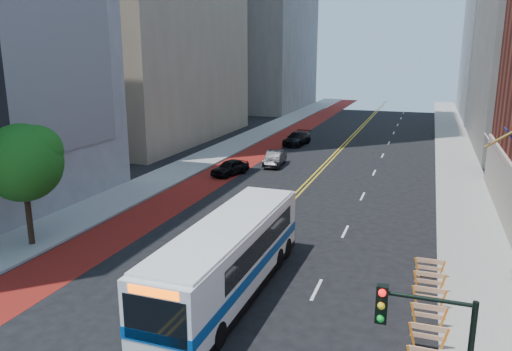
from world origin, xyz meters
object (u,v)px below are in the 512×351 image
object	(u,v)px
car_a	(230,167)
street_tree	(24,160)
car_b	(275,158)
car_c	(297,139)
transit_bus	(229,257)

from	to	relation	value
car_a	street_tree	bearing A→B (deg)	-84.37
car_b	car_c	bearing A→B (deg)	88.90
car_b	car_c	xyz separation A→B (m)	(-0.78, 11.30, 0.03)
transit_bus	car_a	world-z (taller)	transit_bus
car_b	car_c	size ratio (longest dim) A/B	0.85
car_a	car_c	xyz separation A→B (m)	(1.87, 16.13, 0.07)
car_a	car_b	distance (m)	5.50
car_a	car_c	distance (m)	16.24
car_a	car_b	size ratio (longest dim) A/B	0.92
street_tree	car_c	bearing A→B (deg)	80.27
street_tree	car_b	distance (m)	25.09
street_tree	transit_bus	distance (m)	12.96
street_tree	car_a	world-z (taller)	street_tree
transit_bus	car_c	size ratio (longest dim) A/B	2.41
transit_bus	car_b	size ratio (longest dim) A/B	2.84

